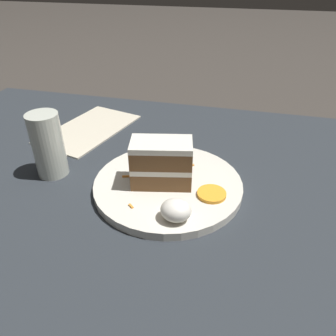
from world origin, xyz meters
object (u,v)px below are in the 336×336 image
Objects in this scene: cream_dollop at (176,210)px; menu_card at (89,129)px; orange_garnish at (212,194)px; cake_slice at (161,163)px; drinking_glass at (49,149)px; plate at (168,185)px.

menu_card is (-0.31, 0.31, -0.03)m from cream_dollop.
cream_dollop is 0.97× the size of orange_garnish.
cake_slice is 0.24m from drinking_glass.
cake_slice reaches higher than cream_dollop.
orange_garnish is at bearing 57.27° from cream_dollop.
cake_slice is 2.32× the size of orange_garnish.
drinking_glass is at bearing -178.46° from plate.
menu_card is at bearing 142.72° from plate.
drinking_glass is 0.51× the size of menu_card.
cake_slice reaches higher than plate.
menu_card is (-0.26, 0.21, -0.06)m from cake_slice.
orange_garnish reaches higher than plate.
orange_garnish is at bearing -2.90° from drinking_glass.
cream_dollop is (0.04, -0.10, 0.03)m from plate.
menu_card is at bearing 135.09° from cream_dollop.
drinking_glass is at bearing 109.31° from menu_card.
cream_dollop is at bearing -164.06° from cake_slice.
orange_garnish is (0.10, -0.02, -0.04)m from cake_slice.
orange_garnish is (0.09, -0.02, 0.01)m from plate.
menu_card is (-0.36, 0.23, -0.02)m from orange_garnish.
drinking_glass is (-0.29, 0.10, 0.02)m from cream_dollop.
cake_slice reaches higher than menu_card.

